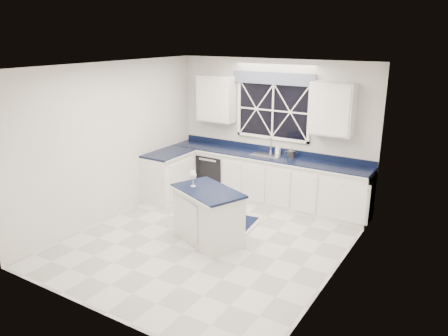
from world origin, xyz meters
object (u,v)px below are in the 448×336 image
Objects in this scene: island at (208,215)px; wine_glass at (193,176)px; faucet at (270,145)px; soap_bottle at (278,149)px; dishwasher at (217,172)px; kettle at (291,153)px.

wine_glass is (-0.28, 0.01, 0.60)m from island.
faucet is 0.17m from soap_bottle.
faucet is (1.10, 0.19, 0.69)m from dishwasher.
soap_bottle reaches higher than dishwasher.
kettle is 0.34m from soap_bottle.
faucet is 1.26× the size of kettle.
dishwasher is at bearing 112.47° from wine_glass.
soap_bottle is (0.45, 2.16, -0.00)m from wine_glass.
island is at bearing -94.28° from soap_bottle.
dishwasher is 0.62× the size of island.
kettle is 1.41× the size of soap_bottle.
dishwasher is 1.69m from kettle.
dishwasher is 1.31m from faucet.
faucet is at bearing 112.64° from island.
kettle is at bearing 69.44° from wine_glass.
faucet is at bearing 10.02° from dishwasher.
kettle is (0.48, 2.06, 0.59)m from island.
faucet is 0.49m from kettle.
island is 7.77× the size of soap_bottle.
island reaches higher than dishwasher.
island is (1.09, -1.96, 0.02)m from dishwasher.
wine_glass is (-0.77, -2.04, 0.00)m from kettle.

